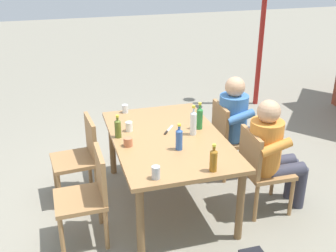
{
  "coord_description": "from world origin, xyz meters",
  "views": [
    {
      "loc": [
        3.51,
        -1.01,
        2.5
      ],
      "look_at": [
        0.0,
        0.0,
        0.87
      ],
      "focal_mm": 44.02,
      "sensor_mm": 36.0,
      "label": 1
    }
  ],
  "objects_px": {
    "cup_steel": "(156,172)",
    "table_knife": "(168,130)",
    "chair_near_right": "(89,193)",
    "person_in_white_shirt": "(239,121)",
    "bottle_olive": "(118,128)",
    "cup_white": "(129,127)",
    "chair_near_left": "(81,154)",
    "bottle_amber": "(213,160)",
    "chair_far_left": "(229,135)",
    "bottle_clear": "(193,122)",
    "chair_far_right": "(260,167)",
    "person_in_plaid_shirt": "(272,150)",
    "cup_terracotta": "(128,142)",
    "cup_glass": "(125,109)",
    "dining_table": "(168,145)",
    "bottle_blue": "(179,139)",
    "bottle_green": "(200,118)"
  },
  "relations": [
    {
      "from": "cup_glass",
      "to": "bottle_blue",
      "type": "bearing_deg",
      "value": 16.84
    },
    {
      "from": "chair_near_right",
      "to": "bottle_clear",
      "type": "xyz_separation_m",
      "value": [
        -0.36,
        1.09,
        0.39
      ]
    },
    {
      "from": "chair_near_left",
      "to": "cup_white",
      "type": "xyz_separation_m",
      "value": [
        0.13,
        0.5,
        0.31
      ]
    },
    {
      "from": "table_knife",
      "to": "person_in_white_shirt",
      "type": "bearing_deg",
      "value": 104.2
    },
    {
      "from": "chair_near_right",
      "to": "cup_steel",
      "type": "xyz_separation_m",
      "value": [
        0.35,
        0.53,
        0.31
      ]
    },
    {
      "from": "chair_near_left",
      "to": "person_in_plaid_shirt",
      "type": "distance_m",
      "value": 1.94
    },
    {
      "from": "person_in_white_shirt",
      "to": "person_in_plaid_shirt",
      "type": "xyz_separation_m",
      "value": [
        0.74,
        0.0,
        0.0
      ]
    },
    {
      "from": "chair_far_left",
      "to": "cup_steel",
      "type": "height_order",
      "value": "chair_far_left"
    },
    {
      "from": "chair_far_right",
      "to": "cup_white",
      "type": "relative_size",
      "value": 8.78
    },
    {
      "from": "dining_table",
      "to": "cup_glass",
      "type": "bearing_deg",
      "value": -159.14
    },
    {
      "from": "person_in_plaid_shirt",
      "to": "cup_terracotta",
      "type": "bearing_deg",
      "value": -102.21
    },
    {
      "from": "chair_near_right",
      "to": "person_in_white_shirt",
      "type": "xyz_separation_m",
      "value": [
        -0.74,
        1.78,
        0.17
      ]
    },
    {
      "from": "chair_far_right",
      "to": "cup_steel",
      "type": "relative_size",
      "value": 7.95
    },
    {
      "from": "chair_far_right",
      "to": "cup_glass",
      "type": "bearing_deg",
      "value": -134.99
    },
    {
      "from": "bottle_olive",
      "to": "table_knife",
      "type": "relative_size",
      "value": 1.12
    },
    {
      "from": "bottle_amber",
      "to": "cup_glass",
      "type": "height_order",
      "value": "bottle_amber"
    },
    {
      "from": "dining_table",
      "to": "chair_far_left",
      "type": "distance_m",
      "value": 0.93
    },
    {
      "from": "bottle_blue",
      "to": "cup_white",
      "type": "relative_size",
      "value": 2.59
    },
    {
      "from": "person_in_plaid_shirt",
      "to": "cup_steel",
      "type": "height_order",
      "value": "person_in_plaid_shirt"
    },
    {
      "from": "chair_far_left",
      "to": "table_knife",
      "type": "relative_size",
      "value": 4.17
    },
    {
      "from": "person_in_white_shirt",
      "to": "bottle_olive",
      "type": "height_order",
      "value": "person_in_white_shirt"
    },
    {
      "from": "chair_far_right",
      "to": "bottle_olive",
      "type": "height_order",
      "value": "bottle_olive"
    },
    {
      "from": "person_in_plaid_shirt",
      "to": "bottle_clear",
      "type": "distance_m",
      "value": 0.81
    },
    {
      "from": "chair_near_left",
      "to": "bottle_amber",
      "type": "relative_size",
      "value": 3.49
    },
    {
      "from": "cup_white",
      "to": "chair_near_right",
      "type": "bearing_deg",
      "value": -38.75
    },
    {
      "from": "chair_far_left",
      "to": "bottle_blue",
      "type": "bearing_deg",
      "value": -51.1
    },
    {
      "from": "person_in_plaid_shirt",
      "to": "bottle_clear",
      "type": "relative_size",
      "value": 3.83
    },
    {
      "from": "bottle_olive",
      "to": "cup_white",
      "type": "relative_size",
      "value": 2.35
    },
    {
      "from": "cup_terracotta",
      "to": "cup_steel",
      "type": "height_order",
      "value": "cup_steel"
    },
    {
      "from": "person_in_plaid_shirt",
      "to": "cup_terracotta",
      "type": "xyz_separation_m",
      "value": [
        -0.29,
        -1.36,
        0.13
      ]
    },
    {
      "from": "bottle_clear",
      "to": "table_knife",
      "type": "height_order",
      "value": "bottle_clear"
    },
    {
      "from": "bottle_clear",
      "to": "table_knife",
      "type": "distance_m",
      "value": 0.29
    },
    {
      "from": "bottle_olive",
      "to": "cup_steel",
      "type": "bearing_deg",
      "value": 10.69
    },
    {
      "from": "bottle_olive",
      "to": "cup_glass",
      "type": "height_order",
      "value": "bottle_olive"
    },
    {
      "from": "bottle_blue",
      "to": "cup_white",
      "type": "distance_m",
      "value": 0.64
    },
    {
      "from": "table_knife",
      "to": "cup_white",
      "type": "bearing_deg",
      "value": -105.24
    },
    {
      "from": "chair_near_right",
      "to": "bottle_clear",
      "type": "distance_m",
      "value": 1.22
    },
    {
      "from": "chair_far_right",
      "to": "cup_steel",
      "type": "bearing_deg",
      "value": -73.12
    },
    {
      "from": "dining_table",
      "to": "bottle_olive",
      "type": "relative_size",
      "value": 7.09
    },
    {
      "from": "cup_steel",
      "to": "table_knife",
      "type": "relative_size",
      "value": 0.53
    },
    {
      "from": "person_in_white_shirt",
      "to": "bottle_blue",
      "type": "bearing_deg",
      "value": -54.68
    },
    {
      "from": "bottle_olive",
      "to": "chair_far_left",
      "type": "bearing_deg",
      "value": 100.35
    },
    {
      "from": "cup_terracotta",
      "to": "cup_white",
      "type": "relative_size",
      "value": 0.84
    },
    {
      "from": "chair_far_right",
      "to": "chair_near_left",
      "type": "distance_m",
      "value": 1.83
    },
    {
      "from": "chair_far_left",
      "to": "cup_glass",
      "type": "bearing_deg",
      "value": -108.51
    },
    {
      "from": "chair_far_right",
      "to": "chair_near_left",
      "type": "bearing_deg",
      "value": -114.19
    },
    {
      "from": "person_in_plaid_shirt",
      "to": "bottle_olive",
      "type": "bearing_deg",
      "value": -109.78
    },
    {
      "from": "chair_far_right",
      "to": "cup_glass",
      "type": "distance_m",
      "value": 1.61
    },
    {
      "from": "dining_table",
      "to": "bottle_green",
      "type": "distance_m",
      "value": 0.43
    },
    {
      "from": "dining_table",
      "to": "cup_glass",
      "type": "height_order",
      "value": "cup_glass"
    }
  ]
}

